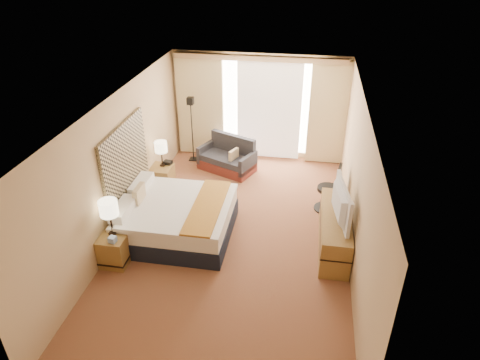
% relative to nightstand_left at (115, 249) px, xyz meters
% --- Properties ---
extents(floor, '(4.20, 7.00, 0.02)m').
position_rel_nightstand_left_xyz_m(floor, '(1.87, 1.05, -0.28)').
color(floor, '#592119').
rests_on(floor, ground).
extents(ceiling, '(4.20, 7.00, 0.02)m').
position_rel_nightstand_left_xyz_m(ceiling, '(1.87, 1.05, 2.33)').
color(ceiling, white).
rests_on(ceiling, wall_back).
extents(wall_back, '(4.20, 0.02, 2.60)m').
position_rel_nightstand_left_xyz_m(wall_back, '(1.87, 4.55, 1.02)').
color(wall_back, tan).
rests_on(wall_back, ground).
extents(wall_front, '(4.20, 0.02, 2.60)m').
position_rel_nightstand_left_xyz_m(wall_front, '(1.87, -2.45, 1.02)').
color(wall_front, tan).
rests_on(wall_front, ground).
extents(wall_left, '(0.02, 7.00, 2.60)m').
position_rel_nightstand_left_xyz_m(wall_left, '(-0.23, 1.05, 1.02)').
color(wall_left, tan).
rests_on(wall_left, ground).
extents(wall_right, '(0.02, 7.00, 2.60)m').
position_rel_nightstand_left_xyz_m(wall_right, '(3.97, 1.05, 1.02)').
color(wall_right, tan).
rests_on(wall_right, ground).
extents(headboard, '(0.06, 1.85, 1.50)m').
position_rel_nightstand_left_xyz_m(headboard, '(-0.19, 1.25, 1.01)').
color(headboard, black).
rests_on(headboard, wall_left).
extents(nightstand_left, '(0.45, 0.52, 0.55)m').
position_rel_nightstand_left_xyz_m(nightstand_left, '(0.00, 0.00, 0.00)').
color(nightstand_left, olive).
rests_on(nightstand_left, floor).
extents(nightstand_right, '(0.45, 0.52, 0.55)m').
position_rel_nightstand_left_xyz_m(nightstand_right, '(0.00, 2.50, 0.00)').
color(nightstand_right, olive).
rests_on(nightstand_right, floor).
extents(media_dresser, '(0.50, 1.80, 0.70)m').
position_rel_nightstand_left_xyz_m(media_dresser, '(3.70, 1.05, 0.07)').
color(media_dresser, olive).
rests_on(media_dresser, floor).
extents(window, '(2.30, 0.02, 2.30)m').
position_rel_nightstand_left_xyz_m(window, '(2.12, 4.52, 1.04)').
color(window, silver).
rests_on(window, wall_back).
extents(curtains, '(4.12, 0.19, 2.56)m').
position_rel_nightstand_left_xyz_m(curtains, '(1.87, 4.44, 1.13)').
color(curtains, beige).
rests_on(curtains, floor).
extents(bed, '(1.99, 1.82, 0.97)m').
position_rel_nightstand_left_xyz_m(bed, '(0.81, 0.95, 0.08)').
color(bed, black).
rests_on(bed, floor).
extents(loveseat, '(1.47, 1.16, 0.81)m').
position_rel_nightstand_left_xyz_m(loveseat, '(1.25, 3.66, -0.01)').
color(loveseat, '#5C211A').
rests_on(loveseat, floor).
extents(floor_lamp, '(0.21, 0.21, 1.63)m').
position_rel_nightstand_left_xyz_m(floor_lamp, '(0.30, 4.02, 0.88)').
color(floor_lamp, black).
rests_on(floor_lamp, floor).
extents(desk_chair, '(0.50, 0.50, 1.02)m').
position_rel_nightstand_left_xyz_m(desk_chair, '(3.64, 2.27, 0.18)').
color(desk_chair, black).
rests_on(desk_chair, floor).
extents(lamp_left, '(0.31, 0.31, 0.66)m').
position_rel_nightstand_left_xyz_m(lamp_left, '(-0.02, 0.06, 0.78)').
color(lamp_left, black).
rests_on(lamp_left, nightstand_left).
extents(lamp_right, '(0.27, 0.27, 0.57)m').
position_rel_nightstand_left_xyz_m(lamp_right, '(0.01, 2.57, 0.72)').
color(lamp_right, black).
rests_on(lamp_right, nightstand_right).
extents(tissue_box, '(0.13, 0.13, 0.10)m').
position_rel_nightstand_left_xyz_m(tissue_box, '(0.07, -0.15, 0.33)').
color(tissue_box, '#8DABDB').
rests_on(tissue_box, nightstand_left).
extents(telephone, '(0.20, 0.17, 0.07)m').
position_rel_nightstand_left_xyz_m(telephone, '(0.10, 2.67, 0.31)').
color(telephone, black).
rests_on(telephone, nightstand_right).
extents(television, '(0.32, 1.15, 0.66)m').
position_rel_nightstand_left_xyz_m(television, '(3.65, 0.92, 0.75)').
color(television, black).
rests_on(television, media_dresser).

